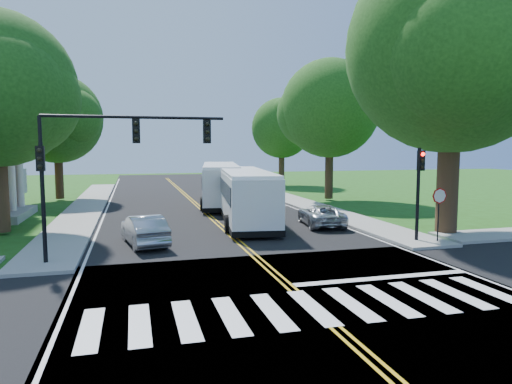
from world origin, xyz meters
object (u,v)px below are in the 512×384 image
object	(u,v)px
suv	(321,215)
dark_sedan	(264,198)
signal_nw	(106,152)
bus_lead	(245,195)
bus_follow	(220,183)
hatchback	(144,230)
signal_ne	(419,181)

from	to	relation	value
suv	dark_sedan	distance (m)	9.54
signal_nw	bus_lead	world-z (taller)	signal_nw
signal_nw	suv	distance (m)	13.44
bus_follow	hatchback	xyz separation A→B (m)	(-6.32, -14.31, -0.99)
dark_sedan	signal_nw	bearing A→B (deg)	65.08
signal_nw	signal_ne	bearing A→B (deg)	0.05
signal_ne	dark_sedan	size ratio (longest dim) A/B	1.04
signal_nw	suv	xyz separation A→B (m)	(11.56, 5.74, -3.74)
signal_ne	dark_sedan	distance (m)	15.75
bus_lead	hatchback	bearing A→B (deg)	48.66
hatchback	bus_lead	bearing A→B (deg)	-148.89
signal_ne	hatchback	distance (m)	13.15
signal_ne	bus_lead	size ratio (longest dim) A/B	0.35
dark_sedan	bus_lead	bearing A→B (deg)	75.39
bus_follow	suv	distance (m)	12.18
signal_nw	suv	world-z (taller)	signal_nw
suv	dark_sedan	bearing A→B (deg)	-76.84
signal_ne	bus_lead	world-z (taller)	signal_ne
signal_nw	bus_follow	world-z (taller)	signal_nw
signal_nw	bus_lead	bearing A→B (deg)	47.78
hatchback	dark_sedan	bearing A→B (deg)	-137.57
signal_nw	hatchback	xyz separation A→B (m)	(1.44, 2.96, -3.66)
hatchback	suv	xyz separation A→B (m)	(10.11, 2.78, -0.08)
hatchback	signal_nw	bearing A→B (deg)	53.81
bus_lead	dark_sedan	distance (m)	7.65
bus_follow	hatchback	distance (m)	15.67
bus_lead	signal_nw	bearing A→B (deg)	55.10
signal_nw	dark_sedan	distance (m)	19.07
signal_ne	bus_follow	distance (m)	18.41
hatchback	bus_follow	bearing A→B (deg)	-124.07
signal_nw	bus_follow	size ratio (longest dim) A/B	0.56
hatchback	suv	distance (m)	10.49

